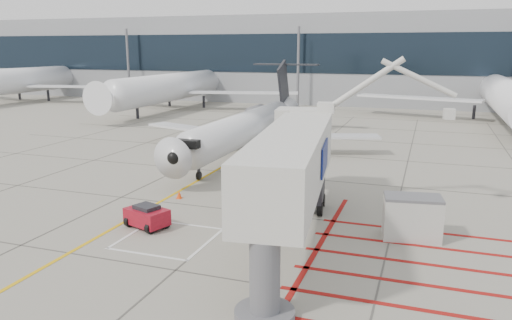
% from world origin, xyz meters
% --- Properties ---
extents(ground_plane, '(260.00, 260.00, 0.00)m').
position_xyz_m(ground_plane, '(0.00, 0.00, 0.00)').
color(ground_plane, gray).
rests_on(ground_plane, ground).
extents(regional_jet, '(22.72, 28.57, 7.46)m').
position_xyz_m(regional_jet, '(-5.29, 15.97, 3.73)').
color(regional_jet, silver).
rests_on(regional_jet, ground_plane).
extents(jet_bridge, '(10.63, 18.73, 7.12)m').
position_xyz_m(jet_bridge, '(3.82, -0.21, 3.56)').
color(jet_bridge, silver).
rests_on(jet_bridge, ground_plane).
extents(pushback_tug, '(2.44, 1.94, 1.24)m').
position_xyz_m(pushback_tug, '(-3.74, 0.00, 0.62)').
color(pushback_tug, maroon).
rests_on(pushback_tug, ground_plane).
extents(baggage_cart, '(2.13, 1.45, 1.28)m').
position_xyz_m(baggage_cart, '(-0.68, 6.36, 0.64)').
color(baggage_cart, '#535256').
rests_on(baggage_cart, ground_plane).
extents(ground_power_unit, '(2.83, 1.92, 2.08)m').
position_xyz_m(ground_power_unit, '(8.93, 2.87, 1.04)').
color(ground_power_unit, beige).
rests_on(ground_power_unit, ground_plane).
extents(cone_nose, '(0.34, 0.34, 0.47)m').
position_xyz_m(cone_nose, '(-4.57, 4.98, 0.24)').
color(cone_nose, '#F1400C').
rests_on(cone_nose, ground_plane).
extents(cone_side, '(0.31, 0.31, 0.43)m').
position_xyz_m(cone_side, '(0.14, 6.28, 0.22)').
color(cone_side, '#DA610B').
rests_on(cone_side, ground_plane).
extents(terminal_building, '(180.00, 28.00, 14.00)m').
position_xyz_m(terminal_building, '(10.00, 70.00, 7.00)').
color(terminal_building, gray).
rests_on(terminal_building, ground_plane).
extents(terminal_glass_band, '(180.00, 0.10, 6.00)m').
position_xyz_m(terminal_glass_band, '(10.00, 55.95, 8.00)').
color(terminal_glass_band, black).
rests_on(terminal_glass_band, ground_plane).
extents(bg_aircraft_a, '(37.33, 41.48, 12.44)m').
position_xyz_m(bg_aircraft_a, '(-55.39, 46.00, 6.22)').
color(bg_aircraft_a, silver).
rests_on(bg_aircraft_a, ground_plane).
extents(bg_aircraft_b, '(35.17, 39.08, 11.72)m').
position_xyz_m(bg_aircraft_b, '(-25.99, 46.00, 5.86)').
color(bg_aircraft_b, silver).
rests_on(bg_aircraft_b, ground_plane).
extents(bg_aircraft_c, '(35.33, 39.26, 11.78)m').
position_xyz_m(bg_aircraft_c, '(17.63, 46.00, 5.89)').
color(bg_aircraft_c, silver).
rests_on(bg_aircraft_c, ground_plane).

